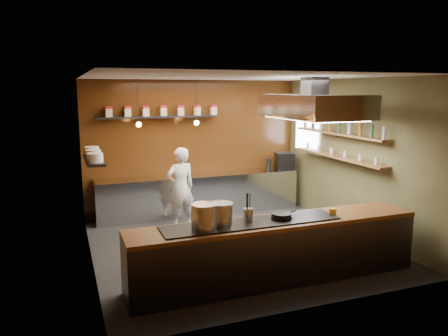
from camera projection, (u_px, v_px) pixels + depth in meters
name	position (u px, v px, depth m)	size (l,w,h in m)	color
floor	(235.00, 245.00, 7.95)	(5.00, 5.00, 0.00)	black
back_wall	(195.00, 146.00, 9.99)	(5.00, 5.00, 0.00)	#3A1F0A
left_wall	(88.00, 173.00, 6.83)	(5.00, 5.00, 0.00)	#3A1F0A
right_wall	(354.00, 156.00, 8.55)	(5.00, 5.00, 0.00)	brown
ceiling	(236.00, 77.00, 7.42)	(5.00, 5.00, 0.00)	silver
window_pane	(307.00, 129.00, 10.02)	(1.00, 1.00, 0.00)	white
prep_counter	(200.00, 194.00, 9.88)	(4.60, 0.65, 0.90)	silver
pass_counter	(276.00, 250.00, 6.39)	(4.40, 0.72, 0.94)	#38383D
tin_shelf	(157.00, 117.00, 9.43)	(2.60, 0.26, 0.04)	black
plate_shelf	(94.00, 160.00, 7.80)	(0.30, 1.40, 0.04)	black
bottle_shelf_upper	(339.00, 134.00, 8.69)	(0.26, 2.80, 0.04)	olive
bottle_shelf_lower	(338.00, 157.00, 8.78)	(0.26, 2.80, 0.04)	olive
extractor_hood	(314.00, 106.00, 7.59)	(1.20, 2.00, 0.72)	#38383D
pendant_left	(139.00, 122.00, 8.66)	(0.10, 0.10, 0.95)	black
pendant_right	(197.00, 120.00, 9.07)	(0.10, 0.10, 0.95)	black
storage_tins	(163.00, 111.00, 9.46)	(2.43, 0.13, 0.22)	beige
plate_stacks	(93.00, 154.00, 7.78)	(0.26, 1.16, 0.16)	white
bottles	(339.00, 127.00, 8.67)	(0.06, 2.66, 0.24)	silver
wine_glasses	(338.00, 153.00, 8.76)	(0.07, 2.37, 0.13)	silver
stockpot_large	(204.00, 216.00, 5.86)	(0.35, 0.35, 0.34)	silver
stockpot_small	(221.00, 213.00, 6.05)	(0.33, 0.33, 0.31)	silver
utensil_crock	(248.00, 215.00, 6.22)	(0.14, 0.14, 0.18)	silver
frying_pan	(282.00, 216.00, 6.34)	(0.46, 0.31, 0.08)	black
butter_jar	(333.00, 212.00, 6.58)	(0.11, 0.11, 0.10)	gold
espresso_machine	(284.00, 161.00, 10.41)	(0.40, 0.38, 0.40)	black
chef	(181.00, 187.00, 8.88)	(0.60, 0.39, 1.64)	white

